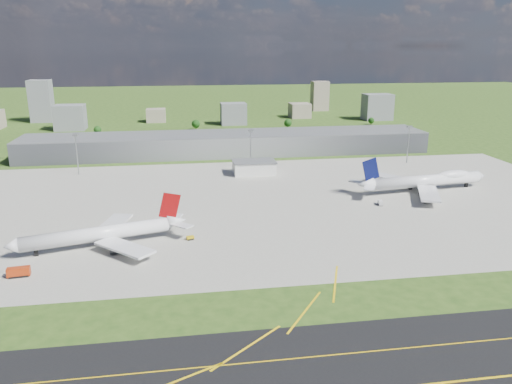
{
  "coord_description": "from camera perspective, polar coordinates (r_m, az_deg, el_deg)",
  "views": [
    {
      "loc": [
        -35.62,
        -204.5,
        78.27
      ],
      "look_at": [
        0.33,
        28.93,
        9.0
      ],
      "focal_mm": 35.0,
      "sensor_mm": 36.0,
      "label": 1
    }
  ],
  "objects": [
    {
      "name": "apron",
      "position": [
        260.73,
        1.73,
        -1.12
      ],
      "size": [
        360.0,
        190.0,
        0.08
      ],
      "primitive_type": "cube",
      "color": "gray",
      "rests_on": "ground"
    },
    {
      "name": "bldg_cw",
      "position": [
        549.68,
        -11.35,
        8.58
      ],
      "size": [
        20.0,
        18.0,
        14.0
      ],
      "primitive_type": "cube",
      "color": "gray",
      "rests_on": "ground"
    },
    {
      "name": "tree_e",
      "position": [
        496.35,
        3.66,
        7.88
      ],
      "size": [
        7.65,
        7.65,
        9.35
      ],
      "color": "#382314",
      "rests_on": "ground"
    },
    {
      "name": "fire_truck",
      "position": [
        196.5,
        -25.49,
        -8.28
      ],
      "size": [
        7.92,
        3.71,
        3.41
      ],
      "rotation": [
        0.0,
        0.0,
        0.11
      ],
      "color": "#A62D0B",
      "rests_on": "ground"
    },
    {
      "name": "airliner_blue_quad",
      "position": [
        294.48,
        18.89,
        1.23
      ],
      "size": [
        81.51,
        63.44,
        21.3
      ],
      "rotation": [
        0.0,
        0.0,
        0.13
      ],
      "color": "white",
      "rests_on": "ground"
    },
    {
      "name": "van_white_far",
      "position": [
        276.01,
        19.35,
        -0.81
      ],
      "size": [
        4.8,
        2.36,
        2.48
      ],
      "rotation": [
        0.0,
        0.0,
        0.0
      ],
      "color": "silver",
      "rests_on": "ground"
    },
    {
      "name": "ops_building",
      "position": [
        316.73,
        -0.23,
        2.78
      ],
      "size": [
        26.0,
        16.0,
        8.0
      ],
      "primitive_type": "cube",
      "color": "silver",
      "rests_on": "ground"
    },
    {
      "name": "ground",
      "position": [
        364.78,
        -2.96,
        3.93
      ],
      "size": [
        1400.0,
        1400.0,
        0.0
      ],
      "primitive_type": "plane",
      "color": "#2B4C17",
      "rests_on": "ground"
    },
    {
      "name": "bldg_c",
      "position": [
        521.85,
        -2.6,
        8.92
      ],
      "size": [
        26.0,
        20.0,
        22.0
      ],
      "primitive_type": "cube",
      "color": "slate",
      "rests_on": "ground"
    },
    {
      "name": "bldg_e",
      "position": [
        570.72,
        13.69,
        9.43
      ],
      "size": [
        30.0,
        22.0,
        28.0
      ],
      "primitive_type": "cube",
      "color": "slate",
      "rests_on": "ground"
    },
    {
      "name": "tree_c",
      "position": [
        490.13,
        -6.9,
        7.73
      ],
      "size": [
        8.1,
        8.1,
        9.9
      ],
      "color": "#382314",
      "rests_on": "ground"
    },
    {
      "name": "bldg_w",
      "position": [
        519.43,
        -20.48,
        8.0
      ],
      "size": [
        28.0,
        22.0,
        24.0
      ],
      "primitive_type": "cube",
      "color": "slate",
      "rests_on": "ground"
    },
    {
      "name": "tree_far_e",
      "position": [
        532.27,
        13.03,
        7.97
      ],
      "size": [
        6.3,
        6.3,
        7.7
      ],
      "color": "#382314",
      "rests_on": "ground"
    },
    {
      "name": "bldg_tall_e",
      "position": [
        641.94,
        7.29,
        10.83
      ],
      "size": [
        20.0,
        18.0,
        36.0
      ],
      "primitive_type": "cube",
      "color": "gray",
      "rests_on": "ground"
    },
    {
      "name": "van_white_near",
      "position": [
        262.66,
        14.03,
        -1.23
      ],
      "size": [
        2.89,
        4.79,
        2.32
      ],
      "rotation": [
        0.0,
        0.0,
        1.35
      ],
      "color": "silver",
      "rests_on": "ground"
    },
    {
      "name": "mast_west",
      "position": [
        331.5,
        -19.87,
        4.84
      ],
      "size": [
        3.5,
        2.0,
        25.9
      ],
      "color": "gray",
      "rests_on": "ground"
    },
    {
      "name": "mast_east",
      "position": [
        360.51,
        17.06,
        5.96
      ],
      "size": [
        3.5,
        2.0,
        25.9
      ],
      "color": "gray",
      "rests_on": "ground"
    },
    {
      "name": "airliner_red_twin",
      "position": [
        211.82,
        -17.01,
        -4.59
      ],
      "size": [
        69.91,
        53.43,
        19.5
      ],
      "rotation": [
        0.0,
        0.0,
        3.41
      ],
      "color": "white",
      "rests_on": "ground"
    },
    {
      "name": "bldg_ce",
      "position": [
        575.15,
        5.02,
        9.27
      ],
      "size": [
        22.0,
        24.0,
        16.0
      ],
      "primitive_type": "cube",
      "color": "gray",
      "rests_on": "ground"
    },
    {
      "name": "terminal",
      "position": [
        377.9,
        -3.21,
        5.53
      ],
      "size": [
        300.0,
        42.0,
        15.0
      ],
      "primitive_type": "cube",
      "color": "slate",
      "rests_on": "ground"
    },
    {
      "name": "mast_center",
      "position": [
        328.37,
        -0.62,
        5.72
      ],
      "size": [
        3.5,
        2.0,
        25.9
      ],
      "color": "gray",
      "rests_on": "ground"
    },
    {
      "name": "bldg_tall_w",
      "position": [
        585.38,
        -23.33,
        9.52
      ],
      "size": [
        22.0,
        20.0,
        44.0
      ],
      "primitive_type": "cube",
      "color": "slate",
      "rests_on": "ground"
    },
    {
      "name": "tree_w",
      "position": [
        480.99,
        -17.67,
        6.8
      ],
      "size": [
        6.75,
        6.75,
        8.25
      ],
      "color": "#382314",
      "rests_on": "ground"
    },
    {
      "name": "tug_yellow",
      "position": [
        211.91,
        -7.52,
        -5.23
      ],
      "size": [
        3.47,
        2.61,
        1.58
      ],
      "rotation": [
        0.0,
        0.0,
        0.31
      ],
      "color": "#BFA00B",
      "rests_on": "ground"
    }
  ]
}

